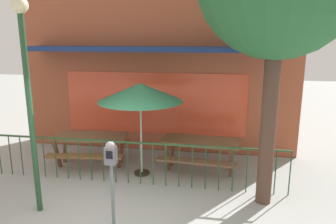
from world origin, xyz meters
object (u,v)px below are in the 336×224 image
picnic_table_right (200,146)px  street_lamp (27,77)px  patio_umbrella (140,93)px  parking_meter_near (111,163)px  picnic_table_left (90,142)px

picnic_table_right → street_lamp: (-2.81, -2.32, 1.88)m
patio_umbrella → parking_meter_near: 2.39m
picnic_table_left → picnic_table_right: bearing=2.0°
parking_meter_near → street_lamp: bearing=166.7°
parking_meter_near → picnic_table_right: bearing=65.2°
picnic_table_left → patio_umbrella: (1.40, -0.32, 1.33)m
picnic_table_left → picnic_table_right: 2.73m
picnic_table_left → parking_meter_near: bearing=-60.3°
patio_umbrella → picnic_table_left: bearing=166.9°
picnic_table_left → picnic_table_right: size_ratio=1.03×
street_lamp → picnic_table_right: bearing=39.6°
picnic_table_left → parking_meter_near: (1.48, -2.60, 0.59)m
patio_umbrella → parking_meter_near: (0.09, -2.27, -0.74)m
street_lamp → parking_meter_near: bearing=-13.3°
street_lamp → patio_umbrella: bearing=52.1°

